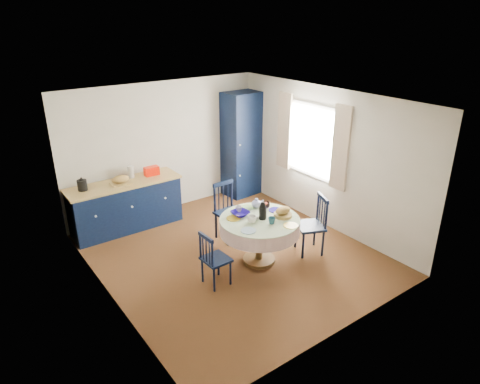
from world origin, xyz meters
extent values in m
plane|color=black|center=(0.00, 0.00, 0.00)|extent=(4.50, 4.50, 0.00)
plane|color=white|center=(0.00, 0.00, 2.50)|extent=(4.50, 4.50, 0.00)
cube|color=beige|center=(0.00, 2.25, 1.25)|extent=(4.00, 0.02, 2.50)
cube|color=beige|center=(-2.00, 0.00, 1.25)|extent=(0.02, 4.50, 2.50)
cube|color=beige|center=(2.00, 0.00, 1.25)|extent=(0.02, 4.50, 2.50)
plane|color=white|center=(2.00, 0.30, 1.50)|extent=(0.00, 1.20, 1.20)
cube|color=beige|center=(1.92, -0.40, 1.55)|extent=(0.05, 0.34, 1.45)
cube|color=beige|center=(1.92, 1.00, 1.55)|extent=(0.05, 0.34, 1.45)
cube|color=black|center=(-1.00, 1.90, 0.42)|extent=(1.93, 0.58, 0.85)
cube|color=tan|center=(-1.00, 1.90, 0.87)|extent=(1.99, 0.63, 0.04)
cube|color=#B10F00|center=(-0.44, 1.94, 0.97)|extent=(0.26, 0.14, 0.16)
cube|color=tan|center=(-1.06, 1.86, 0.90)|extent=(0.34, 0.24, 0.02)
ellipsoid|color=#A47B40|center=(-1.06, 1.86, 0.97)|extent=(0.31, 0.20, 0.13)
cylinder|color=silver|center=(-0.79, 2.05, 1.00)|extent=(0.12, 0.12, 0.22)
cube|color=black|center=(1.66, 2.00, 1.09)|extent=(0.80, 0.60, 2.18)
cylinder|color=white|center=(1.36, 1.72, 1.20)|extent=(0.04, 0.02, 0.04)
cylinder|color=white|center=(1.36, 1.72, 0.54)|extent=(0.04, 0.02, 0.04)
cylinder|color=#503A16|center=(0.22, -0.40, 0.03)|extent=(0.51, 0.51, 0.05)
cylinder|color=#503A16|center=(0.22, -0.40, 0.37)|extent=(0.11, 0.11, 0.67)
cylinder|color=#503A16|center=(0.22, -0.40, 0.72)|extent=(1.17, 1.17, 0.03)
cylinder|color=silver|center=(0.22, -0.40, 0.62)|extent=(1.23, 1.23, 0.22)
cylinder|color=white|center=(0.22, -0.40, 0.74)|extent=(1.23, 1.23, 0.01)
cylinder|color=#A1C2D5|center=(-0.15, -0.61, 0.75)|extent=(0.22, 0.22, 0.01)
cylinder|color=gold|center=(0.45, -0.85, 0.75)|extent=(0.22, 0.22, 0.01)
cylinder|color=navy|center=(0.61, -0.31, 0.75)|extent=(0.22, 0.22, 0.01)
cylinder|color=#79A561|center=(0.31, 0.03, 0.75)|extent=(0.22, 0.22, 0.01)
cylinder|color=gold|center=(-0.09, -0.16, 0.75)|extent=(0.22, 0.22, 0.01)
cylinder|color=#A38441|center=(0.56, -0.54, 0.77)|extent=(0.28, 0.28, 0.05)
ellipsoid|color=#A47B40|center=(0.56, -0.54, 0.85)|extent=(0.26, 0.16, 0.11)
cube|color=silver|center=(0.16, -0.36, 0.76)|extent=(0.10, 0.07, 0.04)
cylinder|color=black|center=(-0.50, -0.65, 0.19)|extent=(0.03, 0.03, 0.38)
cylinder|color=black|center=(-0.51, -0.35, 0.19)|extent=(0.03, 0.03, 0.38)
cylinder|color=black|center=(-0.79, -0.66, 0.19)|extent=(0.03, 0.03, 0.38)
cylinder|color=black|center=(-0.79, -0.36, 0.19)|extent=(0.03, 0.03, 0.38)
cube|color=black|center=(-0.65, -0.50, 0.40)|extent=(0.36, 0.38, 0.04)
cylinder|color=black|center=(-0.80, -0.66, 0.61)|extent=(0.03, 0.03, 0.42)
cylinder|color=black|center=(-0.81, -0.36, 0.61)|extent=(0.03, 0.03, 0.42)
cube|color=black|center=(-0.81, -0.51, 0.81)|extent=(0.04, 0.34, 0.05)
cylinder|color=black|center=(-0.80, -0.59, 0.59)|extent=(0.02, 0.02, 0.35)
cylinder|color=black|center=(-0.81, -0.51, 0.59)|extent=(0.02, 0.02, 0.35)
cylinder|color=black|center=(-0.81, -0.43, 0.59)|extent=(0.02, 0.02, 0.35)
cylinder|color=black|center=(0.11, 0.30, 0.23)|extent=(0.04, 0.04, 0.46)
cylinder|color=black|center=(0.47, 0.31, 0.23)|extent=(0.04, 0.04, 0.46)
cylinder|color=black|center=(0.09, 0.64, 0.23)|extent=(0.04, 0.04, 0.46)
cylinder|color=black|center=(0.46, 0.65, 0.23)|extent=(0.04, 0.04, 0.46)
cube|color=black|center=(0.28, 0.48, 0.48)|extent=(0.47, 0.44, 0.04)
cylinder|color=black|center=(0.09, 0.66, 0.73)|extent=(0.04, 0.04, 0.51)
cylinder|color=black|center=(0.45, 0.67, 0.73)|extent=(0.04, 0.04, 0.51)
cube|color=black|center=(0.27, 0.67, 0.97)|extent=(0.41, 0.06, 0.06)
cylinder|color=black|center=(0.18, 0.66, 0.71)|extent=(0.02, 0.02, 0.43)
cylinder|color=black|center=(0.27, 0.67, 0.71)|extent=(0.02, 0.02, 0.43)
cylinder|color=black|center=(0.37, 0.67, 0.71)|extent=(0.02, 0.02, 0.43)
cylinder|color=black|center=(0.98, -0.42, 0.22)|extent=(0.04, 0.04, 0.45)
cylinder|color=black|center=(0.84, -0.74, 0.22)|extent=(0.04, 0.04, 0.45)
cylinder|color=black|center=(1.29, -0.55, 0.22)|extent=(0.04, 0.04, 0.45)
cylinder|color=black|center=(1.14, -0.88, 0.22)|extent=(0.04, 0.04, 0.45)
cube|color=black|center=(1.06, -0.65, 0.47)|extent=(0.56, 0.57, 0.04)
cylinder|color=black|center=(1.30, -0.56, 0.72)|extent=(0.04, 0.04, 0.50)
cylinder|color=black|center=(1.16, -0.89, 0.72)|extent=(0.04, 0.04, 0.50)
cube|color=black|center=(1.23, -0.72, 0.94)|extent=(0.20, 0.38, 0.06)
cylinder|color=black|center=(1.27, -0.64, 0.70)|extent=(0.02, 0.02, 0.41)
cylinder|color=black|center=(1.23, -0.72, 0.70)|extent=(0.02, 0.02, 0.41)
cylinder|color=black|center=(1.20, -0.81, 0.70)|extent=(0.02, 0.02, 0.41)
imported|color=silver|center=(0.05, -0.42, 0.80)|extent=(0.13, 0.13, 0.11)
imported|color=#285B69|center=(0.27, -0.63, 0.79)|extent=(0.11, 0.11, 0.10)
imported|color=black|center=(0.55, -0.15, 0.79)|extent=(0.13, 0.13, 0.10)
imported|color=silver|center=(0.10, -0.02, 0.79)|extent=(0.11, 0.11, 0.10)
imported|color=navy|center=(0.05, -0.13, 0.78)|extent=(0.28, 0.28, 0.07)
camera|label=1|loc=(-3.45, -4.92, 3.64)|focal=32.00mm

